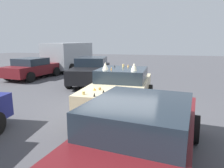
# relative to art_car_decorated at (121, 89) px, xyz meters

# --- Properties ---
(ground_plane) EXTENTS (60.00, 60.00, 0.00)m
(ground_plane) POSITION_rel_art_car_decorated_xyz_m (-0.05, -0.00, -0.72)
(ground_plane) COLOR #47474C
(art_car_decorated) EXTENTS (4.34, 2.05, 1.67)m
(art_car_decorated) POSITION_rel_art_car_decorated_xyz_m (0.00, 0.00, 0.00)
(art_car_decorated) COLOR beige
(art_car_decorated) RESTS_ON ground
(parked_van_far_left) EXTENTS (5.31, 2.36, 2.21)m
(parked_van_far_left) POSITION_rel_art_car_decorated_xyz_m (8.91, 6.30, 0.52)
(parked_van_far_left) COLOR #9EA3A8
(parked_van_far_left) RESTS_ON ground
(parked_sedan_near_right) EXTENTS (4.43, 2.47, 1.45)m
(parked_sedan_near_right) POSITION_rel_art_car_decorated_xyz_m (4.06, 2.62, 0.02)
(parked_sedan_near_right) COLOR black
(parked_sedan_near_right) RESTS_ON ground
(parked_sedan_behind_left) EXTENTS (4.41, 2.45, 1.35)m
(parked_sedan_behind_left) POSITION_rel_art_car_decorated_xyz_m (-3.21, -1.13, -0.02)
(parked_sedan_behind_left) COLOR #5B1419
(parked_sedan_behind_left) RESTS_ON ground
(parked_sedan_near_left) EXTENTS (4.11, 2.34, 1.30)m
(parked_sedan_near_left) POSITION_rel_art_car_decorated_xyz_m (4.71, 6.86, -0.06)
(parked_sedan_near_left) COLOR #5B1419
(parked_sedan_near_left) RESTS_ON ground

